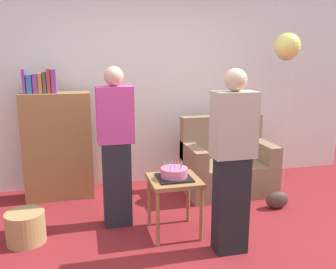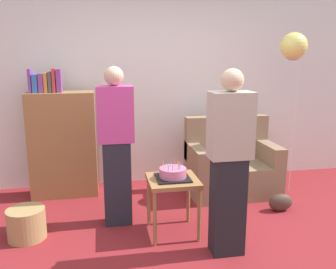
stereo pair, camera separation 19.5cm
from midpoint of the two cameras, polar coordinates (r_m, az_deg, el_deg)
ground_plane at (r=3.39m, az=2.78°, el=-18.29°), size 8.00×8.00×0.00m
wall_back at (r=4.92m, az=-3.96°, el=8.00°), size 6.00×0.10×2.70m
couch at (r=4.69m, az=8.12°, el=-4.91°), size 1.10×0.70×0.96m
bookshelf at (r=4.59m, az=-18.31°, el=-1.40°), size 0.80×0.36×1.58m
side_table at (r=3.52m, az=-0.61°, el=-8.32°), size 0.48×0.48×0.57m
birthday_cake at (r=3.47m, az=-0.62°, el=-6.23°), size 0.32×0.32×0.17m
person_blowing_candles at (r=3.65m, az=-9.80°, el=-1.96°), size 0.36×0.22×1.63m
person_holding_cake at (r=3.13m, az=8.44°, el=-4.37°), size 0.36×0.22×1.63m
wicker_basket at (r=3.77m, az=-23.10°, el=-13.42°), size 0.36×0.36×0.30m
handbag at (r=4.36m, az=15.74°, el=-9.99°), size 0.28×0.14×0.20m
balloon_bunch at (r=4.69m, az=17.25°, el=13.08°), size 0.34×0.38×2.00m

